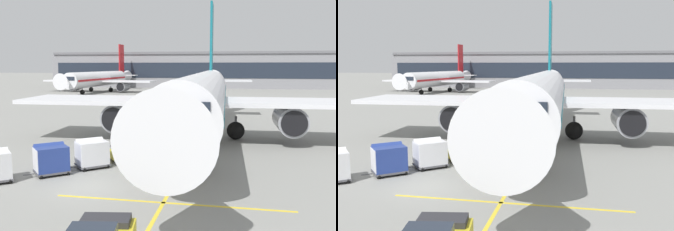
% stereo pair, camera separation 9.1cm
% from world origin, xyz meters
% --- Properties ---
extents(ground_plane, '(600.00, 600.00, 0.00)m').
position_xyz_m(ground_plane, '(0.00, 0.00, 0.00)').
color(ground_plane, gray).
extents(parked_airplane, '(33.20, 43.47, 14.85)m').
position_xyz_m(parked_airplane, '(5.01, 14.46, 4.02)').
color(parked_airplane, white).
rests_on(parked_airplane, ground).
extents(belt_loader, '(4.85, 4.03, 3.43)m').
position_xyz_m(belt_loader, '(0.89, 6.73, 0.92)').
color(belt_loader, gold).
rests_on(belt_loader, ground).
extents(baggage_cart_lead, '(2.58, 2.52, 1.91)m').
position_xyz_m(baggage_cart_lead, '(-1.31, 3.95, 1.00)').
color(baggage_cart_lead, '#515156').
rests_on(baggage_cart_lead, ground).
extents(baggage_cart_second, '(2.58, 2.52, 1.91)m').
position_xyz_m(baggage_cart_second, '(-3.19, 1.98, 1.00)').
color(baggage_cart_second, '#515156').
rests_on(baggage_cart_second, ground).
extents(ground_crew_by_loader, '(0.34, 0.55, 1.74)m').
position_xyz_m(ground_crew_by_loader, '(-0.68, 7.14, 1.00)').
color(ground_crew_by_loader, '#333847').
rests_on(ground_crew_by_loader, ground).
extents(ground_crew_by_carts, '(0.53, 0.37, 1.74)m').
position_xyz_m(ground_crew_by_carts, '(-1.65, 4.89, 1.00)').
color(ground_crew_by_carts, '#333847').
rests_on(ground_crew_by_carts, ground).
extents(safety_cone_engine_keepout, '(0.60, 0.60, 0.68)m').
position_xyz_m(safety_cone_engine_keepout, '(-2.09, 10.68, 0.33)').
color(safety_cone_engine_keepout, black).
rests_on(safety_cone_engine_keepout, ground).
extents(safety_cone_wingtip, '(0.58, 0.58, 0.66)m').
position_xyz_m(safety_cone_wingtip, '(-0.94, 11.60, 0.32)').
color(safety_cone_wingtip, black).
rests_on(safety_cone_wingtip, ground).
extents(apron_guidance_line_lead_in, '(0.20, 110.00, 0.01)m').
position_xyz_m(apron_guidance_line_lead_in, '(4.66, 13.72, 0.00)').
color(apron_guidance_line_lead_in, yellow).
rests_on(apron_guidance_line_lead_in, ground).
extents(apron_guidance_line_stop_bar, '(12.00, 0.20, 0.01)m').
position_xyz_m(apron_guidance_line_stop_bar, '(5.03, -1.54, 0.00)').
color(apron_guidance_line_stop_bar, yellow).
rests_on(apron_guidance_line_stop_bar, ground).
extents(terminal_building, '(131.35, 15.06, 10.82)m').
position_xyz_m(terminal_building, '(14.95, 99.94, 5.36)').
color(terminal_building, gray).
rests_on(terminal_building, ground).
extents(distant_airplane, '(29.32, 38.70, 12.80)m').
position_xyz_m(distant_airplane, '(-27.13, 72.31, 3.28)').
color(distant_airplane, white).
rests_on(distant_airplane, ground).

